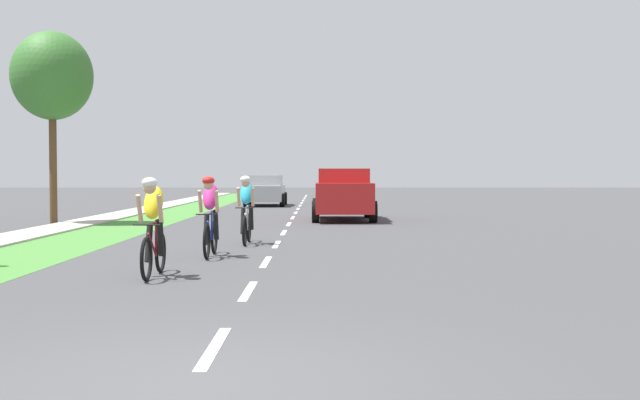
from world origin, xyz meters
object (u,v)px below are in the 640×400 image
cyclist_lead (154,226)px  cyclist_trailing (211,215)px  cyclist_distant (248,209)px  sedan_silver (267,190)px  suv_red (344,193)px  street_tree_near (53,77)px

cyclist_lead → cyclist_trailing: size_ratio=1.00×
cyclist_distant → sedan_silver: size_ratio=0.40×
sedan_silver → suv_red: bearing=-73.3°
cyclist_trailing → street_tree_near: street_tree_near is taller
cyclist_distant → suv_red: size_ratio=0.37×
cyclist_lead → cyclist_trailing: 3.02m
cyclist_distant → cyclist_lead: bearing=-99.3°
cyclist_trailing → cyclist_distant: size_ratio=1.00×
cyclist_distant → street_tree_near: street_tree_near is taller
suv_red → sedan_silver: suv_red is taller
cyclist_trailing → street_tree_near: 12.47m
cyclist_trailing → suv_red: (2.96, 11.81, 0.14)m
cyclist_lead → cyclist_trailing: bearing=80.9°
cyclist_distant → sedan_silver: bearing=92.8°
cyclist_distant → street_tree_near: 10.73m
cyclist_distant → sedan_silver: (-1.01, 20.84, -0.04)m
sedan_silver → street_tree_near: street_tree_near is taller
cyclist_trailing → sedan_silver: bearing=91.3°
cyclist_trailing → suv_red: suv_red is taller
cyclist_lead → street_tree_near: (-6.01, 12.87, 3.94)m
suv_red → cyclist_trailing: bearing=-104.1°
cyclist_lead → sedan_silver: 26.54m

